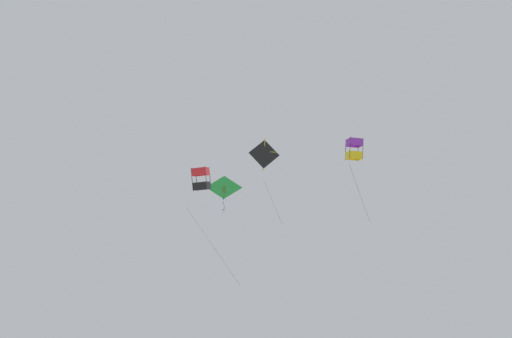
# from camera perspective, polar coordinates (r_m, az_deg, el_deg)

# --- Properties ---
(kite_delta_low_drifter) EXTENTS (0.93, 2.23, 2.90)m
(kite_delta_low_drifter) POSITION_cam_1_polar(r_m,az_deg,el_deg) (38.90, -3.92, -2.32)
(kite_delta_low_drifter) COLOR green
(kite_box_near_left) EXTENTS (3.60, 4.24, 7.79)m
(kite_box_near_left) POSITION_cam_1_polar(r_m,az_deg,el_deg) (32.12, -6.70, -1.26)
(kite_box_near_left) COLOR red
(kite_diamond_upper_right) EXTENTS (1.83, 2.13, 6.48)m
(kite_diamond_upper_right) POSITION_cam_1_polar(r_m,az_deg,el_deg) (32.56, 1.00, 1.82)
(kite_diamond_upper_right) COLOR black
(kite_box_near_right) EXTENTS (1.46, 1.18, 5.24)m
(kite_box_near_right) POSITION_cam_1_polar(r_m,az_deg,el_deg) (28.39, 11.88, 2.35)
(kite_box_near_right) COLOR purple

